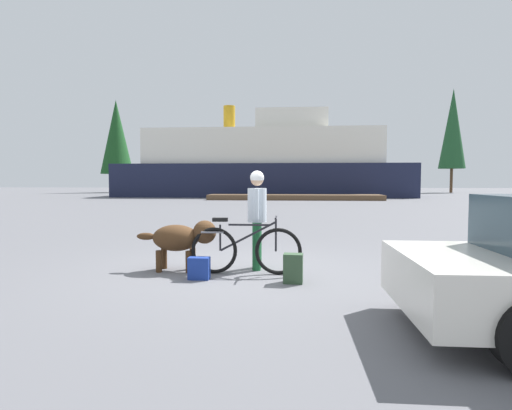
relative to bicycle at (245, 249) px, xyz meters
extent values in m
plane|color=slate|center=(-0.14, 0.26, -0.40)|extent=(160.00, 160.00, 0.00)
torus|color=black|center=(0.53, 0.00, -0.03)|extent=(0.75, 0.06, 0.75)
torus|color=black|center=(-0.50, 0.00, -0.03)|extent=(0.75, 0.06, 0.75)
cube|color=black|center=(0.06, 0.00, 0.39)|extent=(0.66, 0.03, 0.03)
cube|color=black|center=(0.04, 0.00, 0.21)|extent=(0.89, 0.03, 0.49)
cylinder|color=black|center=(-0.40, 0.00, 0.18)|extent=(0.03, 0.03, 0.42)
cylinder|color=black|center=(0.49, 0.00, 0.23)|extent=(0.03, 0.03, 0.52)
cube|color=black|center=(-0.40, 0.00, 0.47)|extent=(0.24, 0.10, 0.06)
cylinder|color=black|center=(0.49, 0.00, 0.51)|extent=(0.03, 0.44, 0.03)
cube|color=slate|center=(-0.52, 0.00, 0.27)|extent=(0.36, 0.14, 0.02)
cylinder|color=#19592D|center=(0.16, 0.51, 0.00)|extent=(0.14, 0.14, 0.80)
cylinder|color=#19592D|center=(0.16, 0.29, 0.00)|extent=(0.14, 0.14, 0.80)
cylinder|color=silver|center=(0.16, 0.40, 0.68)|extent=(0.32, 0.32, 0.57)
cylinder|color=silver|center=(0.16, 0.62, 0.72)|extent=(0.09, 0.09, 0.50)
cylinder|color=silver|center=(0.16, 0.18, 0.72)|extent=(0.09, 0.09, 0.50)
sphere|color=tan|center=(0.16, 0.40, 1.12)|extent=(0.22, 0.22, 0.22)
sphere|color=white|center=(0.16, 0.40, 1.15)|extent=(0.23, 0.23, 0.23)
ellipsoid|color=#472D19|center=(-1.18, 0.16, 0.15)|extent=(0.77, 0.51, 0.44)
sphere|color=#472D19|center=(-0.69, 0.16, 0.25)|extent=(0.39, 0.39, 0.39)
ellipsoid|color=#472D19|center=(-1.69, 0.16, 0.17)|extent=(0.32, 0.12, 0.12)
cylinder|color=#472D19|center=(-0.93, 0.30, -0.22)|extent=(0.10, 0.10, 0.36)
cylinder|color=#472D19|center=(-0.93, 0.02, -0.22)|extent=(0.10, 0.10, 0.36)
cylinder|color=#472D19|center=(-1.43, 0.30, -0.22)|extent=(0.10, 0.10, 0.36)
cylinder|color=#472D19|center=(-1.43, 0.02, -0.22)|extent=(0.10, 0.10, 0.36)
cube|color=#334C33|center=(0.76, -0.52, -0.19)|extent=(0.29, 0.22, 0.43)
cube|color=navy|center=(-0.66, -0.41, -0.23)|extent=(0.32, 0.18, 0.34)
cylinder|color=black|center=(2.57, -1.59, -0.08)|extent=(0.64, 0.22, 0.64)
cube|color=brown|center=(1.04, 26.19, -0.20)|extent=(13.49, 2.92, 0.40)
cube|color=#191E38|center=(-1.91, 33.11, 1.10)|extent=(26.95, 7.96, 3.00)
cube|color=silver|center=(-1.91, 33.11, 4.20)|extent=(21.56, 6.68, 3.20)
cube|color=silver|center=(0.78, 33.11, 6.70)|extent=(6.47, 4.77, 1.80)
cylinder|color=#BF8C19|center=(-5.15, 33.11, 7.00)|extent=(1.10, 1.10, 2.40)
cylinder|color=#4C331E|center=(-20.96, 43.95, 0.77)|extent=(0.43, 0.43, 2.35)
cone|color=#19471E|center=(-20.96, 43.95, 6.53)|extent=(3.98, 3.98, 9.16)
cylinder|color=#4C331E|center=(1.59, 45.38, 0.75)|extent=(0.36, 0.36, 2.30)
cone|color=#19471E|center=(1.59, 45.38, 4.99)|extent=(3.97, 3.97, 6.19)
cylinder|color=#4C331E|center=(20.51, 46.59, 1.09)|extent=(0.34, 0.34, 2.99)
cone|color=#1E4C28|center=(20.51, 46.59, 7.46)|extent=(3.13, 3.13, 9.76)
camera|label=1|loc=(0.72, -6.55, 1.10)|focal=29.13mm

